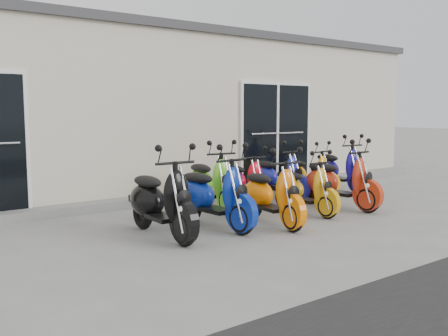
{
  "coord_description": "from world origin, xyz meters",
  "views": [
    {
      "loc": [
        -4.87,
        -5.97,
        1.7
      ],
      "look_at": [
        0.0,
        0.6,
        0.75
      ],
      "focal_mm": 40.0,
      "sensor_mm": 36.0,
      "label": 1
    }
  ],
  "objects_px": {
    "scooter_front_blue": "(213,185)",
    "scooter_back_green": "(210,174)",
    "scooter_front_black": "(160,190)",
    "scooter_back_red": "(244,174)",
    "scooter_front_orange_a": "(271,185)",
    "scooter_back_extra": "(339,162)",
    "scooter_back_yellow": "(308,167)",
    "scooter_front_orange_b": "(304,181)",
    "scooter_front_red": "(340,173)",
    "scooter_back_blue": "(278,169)"
  },
  "relations": [
    {
      "from": "scooter_back_green",
      "to": "scooter_back_extra",
      "type": "xyz_separation_m",
      "value": [
        3.31,
        0.0,
        0.0
      ]
    },
    {
      "from": "scooter_front_orange_b",
      "to": "scooter_back_extra",
      "type": "height_order",
      "value": "scooter_back_extra"
    },
    {
      "from": "scooter_back_extra",
      "to": "scooter_back_blue",
      "type": "bearing_deg",
      "value": -175.24
    },
    {
      "from": "scooter_front_black",
      "to": "scooter_back_green",
      "type": "height_order",
      "value": "scooter_front_black"
    },
    {
      "from": "scooter_back_red",
      "to": "scooter_back_extra",
      "type": "distance_m",
      "value": 2.48
    },
    {
      "from": "scooter_back_yellow",
      "to": "scooter_back_extra",
      "type": "xyz_separation_m",
      "value": [
        0.85,
        -0.08,
        0.06
      ]
    },
    {
      "from": "scooter_front_orange_a",
      "to": "scooter_back_green",
      "type": "height_order",
      "value": "scooter_back_green"
    },
    {
      "from": "scooter_front_blue",
      "to": "scooter_back_red",
      "type": "distance_m",
      "value": 2.02
    },
    {
      "from": "scooter_front_orange_a",
      "to": "scooter_back_red",
      "type": "distance_m",
      "value": 1.77
    },
    {
      "from": "scooter_front_black",
      "to": "scooter_back_red",
      "type": "bearing_deg",
      "value": 27.9
    },
    {
      "from": "scooter_front_blue",
      "to": "scooter_back_blue",
      "type": "xyz_separation_m",
      "value": [
        2.36,
        1.2,
        -0.05
      ]
    },
    {
      "from": "scooter_front_orange_b",
      "to": "scooter_back_extra",
      "type": "distance_m",
      "value": 2.6
    },
    {
      "from": "scooter_front_orange_b",
      "to": "scooter_back_green",
      "type": "relative_size",
      "value": 0.88
    },
    {
      "from": "scooter_front_orange_a",
      "to": "scooter_front_black",
      "type": "bearing_deg",
      "value": 177.27
    },
    {
      "from": "scooter_front_black",
      "to": "scooter_back_green",
      "type": "bearing_deg",
      "value": 36.27
    },
    {
      "from": "scooter_back_red",
      "to": "scooter_front_blue",
      "type": "bearing_deg",
      "value": -134.75
    },
    {
      "from": "scooter_front_black",
      "to": "scooter_back_yellow",
      "type": "relative_size",
      "value": 1.17
    },
    {
      "from": "scooter_front_orange_b",
      "to": "scooter_back_yellow",
      "type": "height_order",
      "value": "scooter_back_yellow"
    },
    {
      "from": "scooter_back_extra",
      "to": "scooter_front_blue",
      "type": "bearing_deg",
      "value": -157.87
    },
    {
      "from": "scooter_front_black",
      "to": "scooter_front_red",
      "type": "height_order",
      "value": "scooter_front_black"
    },
    {
      "from": "scooter_front_black",
      "to": "scooter_back_yellow",
      "type": "height_order",
      "value": "scooter_front_black"
    },
    {
      "from": "scooter_front_orange_b",
      "to": "scooter_back_green",
      "type": "distance_m",
      "value": 1.6
    },
    {
      "from": "scooter_front_blue",
      "to": "scooter_back_green",
      "type": "height_order",
      "value": "scooter_front_blue"
    },
    {
      "from": "scooter_front_orange_a",
      "to": "scooter_back_yellow",
      "type": "xyz_separation_m",
      "value": [
        2.4,
        1.57,
        -0.04
      ]
    },
    {
      "from": "scooter_front_black",
      "to": "scooter_front_red",
      "type": "xyz_separation_m",
      "value": [
        3.49,
        -0.09,
        -0.03
      ]
    },
    {
      "from": "scooter_front_orange_b",
      "to": "scooter_back_extra",
      "type": "xyz_separation_m",
      "value": [
        2.29,
        1.23,
        0.07
      ]
    },
    {
      "from": "scooter_front_blue",
      "to": "scooter_back_extra",
      "type": "height_order",
      "value": "scooter_front_blue"
    },
    {
      "from": "scooter_front_red",
      "to": "scooter_back_blue",
      "type": "relative_size",
      "value": 1.07
    },
    {
      "from": "scooter_front_blue",
      "to": "scooter_front_orange_b",
      "type": "height_order",
      "value": "scooter_front_blue"
    },
    {
      "from": "scooter_front_blue",
      "to": "scooter_front_black",
      "type": "bearing_deg",
      "value": 175.02
    },
    {
      "from": "scooter_back_red",
      "to": "scooter_front_red",
      "type": "bearing_deg",
      "value": -45.85
    },
    {
      "from": "scooter_front_blue",
      "to": "scooter_back_yellow",
      "type": "relative_size",
      "value": 1.14
    },
    {
      "from": "scooter_back_yellow",
      "to": "scooter_front_blue",
      "type": "bearing_deg",
      "value": -166.98
    },
    {
      "from": "scooter_front_orange_a",
      "to": "scooter_back_extra",
      "type": "xyz_separation_m",
      "value": [
        3.25,
        1.49,
        0.02
      ]
    },
    {
      "from": "scooter_front_orange_a",
      "to": "scooter_front_orange_b",
      "type": "relative_size",
      "value": 1.1
    },
    {
      "from": "scooter_back_red",
      "to": "scooter_front_orange_a",
      "type": "bearing_deg",
      "value": -109.07
    },
    {
      "from": "scooter_front_red",
      "to": "scooter_back_extra",
      "type": "bearing_deg",
      "value": 36.19
    },
    {
      "from": "scooter_back_green",
      "to": "scooter_back_blue",
      "type": "distance_m",
      "value": 1.61
    },
    {
      "from": "scooter_back_yellow",
      "to": "scooter_front_red",
      "type": "bearing_deg",
      "value": -122.13
    },
    {
      "from": "scooter_back_green",
      "to": "scooter_front_red",
      "type": "bearing_deg",
      "value": -27.73
    },
    {
      "from": "scooter_back_red",
      "to": "scooter_back_blue",
      "type": "bearing_deg",
      "value": 2.88
    },
    {
      "from": "scooter_back_green",
      "to": "scooter_front_black",
      "type": "bearing_deg",
      "value": -138.2
    },
    {
      "from": "scooter_front_black",
      "to": "scooter_front_orange_a",
      "type": "xyz_separation_m",
      "value": [
        1.68,
        -0.33,
        -0.05
      ]
    },
    {
      "from": "scooter_front_blue",
      "to": "scooter_front_orange_a",
      "type": "bearing_deg",
      "value": -28.06
    },
    {
      "from": "scooter_front_blue",
      "to": "scooter_front_orange_b",
      "type": "distance_m",
      "value": 1.78
    },
    {
      "from": "scooter_front_red",
      "to": "scooter_back_yellow",
      "type": "height_order",
      "value": "scooter_front_red"
    },
    {
      "from": "scooter_front_red",
      "to": "scooter_back_green",
      "type": "bearing_deg",
      "value": 141.28
    },
    {
      "from": "scooter_front_blue",
      "to": "scooter_front_orange_b",
      "type": "bearing_deg",
      "value": -7.87
    },
    {
      "from": "scooter_front_orange_a",
      "to": "scooter_back_blue",
      "type": "bearing_deg",
      "value": 53.13
    },
    {
      "from": "scooter_front_orange_a",
      "to": "scooter_back_yellow",
      "type": "distance_m",
      "value": 2.87
    }
  ]
}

